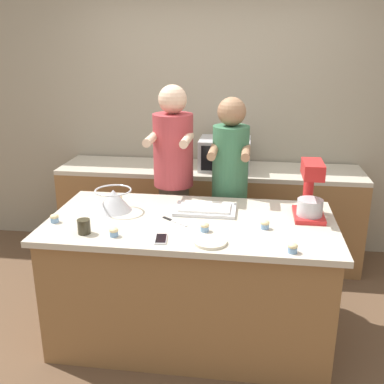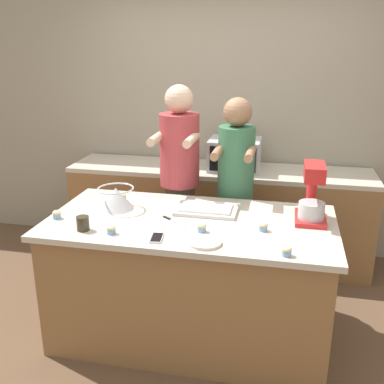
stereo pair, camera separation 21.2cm
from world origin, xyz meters
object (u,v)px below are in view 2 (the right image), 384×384
Objects in this scene: person_right at (235,192)px; baking_tray at (206,209)px; microwave_oven at (235,154)px; person_left at (180,185)px; drinking_glass at (83,223)px; cupcake_4 at (263,227)px; cupcake_2 at (202,227)px; cell_phone at (157,238)px; cupcake_0 at (287,251)px; stand_mixer at (312,196)px; knife at (172,220)px; cupcake_3 at (122,197)px; cupcake_1 at (57,214)px; cupcake_5 at (111,229)px; mixing_bowl at (116,198)px.

baking_tray is at bearing -106.00° from person_right.
person_left is at bearing -122.53° from microwave_oven.
drinking_glass is 1.59× the size of cupcake_4.
cupcake_4 is at bearing 13.99° from cupcake_2.
cupcake_0 is at bearing -5.04° from cell_phone.
cell_phone is at bearing 174.96° from cupcake_0.
stand_mixer reaches higher than knife.
person_right is 28.22× the size of cupcake_3.
cupcake_1 is 0.48m from cupcake_5.
drinking_glass is 1.59× the size of cupcake_5.
stand_mixer is 0.91× the size of baking_tray.
person_left reaches higher than cupcake_4.
cupcake_1 is 1.00× the size of cupcake_3.
person_left is 0.46m from person_right.
microwave_oven reaches higher than cupcake_2.
stand_mixer is 6.77× the size of cupcake_3.
person_right is 28.22× the size of cupcake_5.
drinking_glass is (-0.06, -0.41, -0.04)m from mixing_bowl.
person_right reaches higher than cupcake_3.
knife is 0.78m from cupcake_1.
cupcake_3 is at bearing 54.77° from cupcake_1.
drinking_glass is at bearing -29.54° from cupcake_1.
cupcake_0 is at bearing -22.96° from mixing_bowl.
stand_mixer reaches higher than microwave_oven.
drinking_glass is at bearing -152.35° from knife.
person_left reaches higher than cupcake_2.
cupcake_4 is (0.27, -0.75, 0.04)m from person_right.
person_right is 28.22× the size of cupcake_1.
person_right reaches higher than microwave_oven.
person_right is (0.46, -0.00, -0.03)m from person_left.
cupcake_1 is (-0.77, -0.12, 0.03)m from knife.
person_right is at bearing 36.10° from mixing_bowl.
microwave_oven reaches higher than cupcake_3.
cupcake_1 is at bearing -176.69° from cupcake_4.
person_right is at bearing 74.00° from baking_tray.
cupcake_2 is at bearing 33.24° from cell_phone.
stand_mixer is at bearing 26.37° from cupcake_2.
stand_mixer is 1.28m from microwave_oven.
cell_phone is at bearing -53.77° from cupcake_3.
person_left reaches higher than cupcake_5.
mixing_bowl is 0.18m from cupcake_3.
cupcake_4 is (-0.15, 0.32, 0.00)m from cupcake_0.
drinking_glass is at bearing -94.51° from cupcake_3.
knife is at bearing 86.00° from cell_phone.
cupcake_2 is at bearing -0.82° from cupcake_1.
mixing_bowl reaches higher than cupcake_3.
cupcake_0 and cupcake_5 have the same top height.
drinking_glass is at bearing 176.67° from cell_phone.
cupcake_2 and cupcake_3 have the same top height.
person_left is 1.05× the size of person_right.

